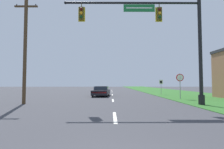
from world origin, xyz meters
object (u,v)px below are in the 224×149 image
object	(u,v)px
route_sign_post	(161,84)
utility_pole_near	(25,47)
signal_mast	(167,34)
car_ahead	(101,91)
stop_sign	(180,81)

from	to	relation	value
route_sign_post	utility_pole_near	world-z (taller)	utility_pole_near
signal_mast	utility_pole_near	xyz separation A→B (m)	(-10.81, 0.80, -0.77)
signal_mast	car_ahead	world-z (taller)	signal_mast
car_ahead	stop_sign	bearing A→B (deg)	-26.50
utility_pole_near	signal_mast	bearing A→B (deg)	-4.25
signal_mast	utility_pole_near	bearing A→B (deg)	175.75
signal_mast	stop_sign	world-z (taller)	signal_mast
stop_sign	utility_pole_near	distance (m)	14.46
signal_mast	route_sign_post	xyz separation A→B (m)	(2.86, 11.61, -3.67)
signal_mast	route_sign_post	distance (m)	12.50
stop_sign	utility_pole_near	bearing A→B (deg)	-163.57
stop_sign	route_sign_post	distance (m)	6.79
route_sign_post	utility_pole_near	bearing A→B (deg)	-141.69
car_ahead	signal_mast	bearing A→B (deg)	-59.11
signal_mast	stop_sign	bearing A→B (deg)	59.59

